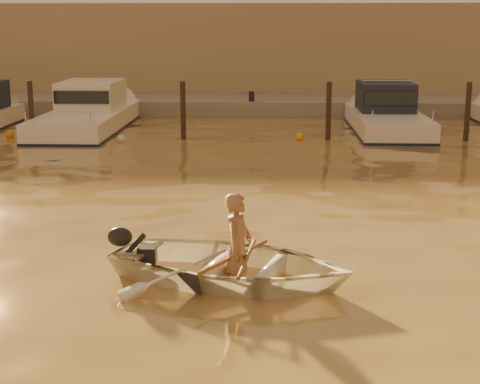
{
  "coord_description": "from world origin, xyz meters",
  "views": [
    {
      "loc": [
        2.82,
        -11.36,
        4.02
      ],
      "look_at": [
        2.24,
        2.59,
        0.75
      ],
      "focal_mm": 55.0,
      "sensor_mm": 36.0,
      "label": 1
    }
  ],
  "objects_px": {
    "person": "(238,248)",
    "moored_boat_2": "(87,113)",
    "moored_boat_4": "(387,114)",
    "waterfront_building": "(217,53)",
    "dinghy": "(232,265)"
  },
  "relations": [
    {
      "from": "dinghy",
      "to": "person",
      "type": "relative_size",
      "value": 2.22
    },
    {
      "from": "moored_boat_2",
      "to": "waterfront_building",
      "type": "xyz_separation_m",
      "value": [
        4.1,
        11.0,
        1.77
      ]
    },
    {
      "from": "waterfront_building",
      "to": "person",
      "type": "bearing_deg",
      "value": -85.14
    },
    {
      "from": "moored_boat_2",
      "to": "person",
      "type": "bearing_deg",
      "value": -68.62
    },
    {
      "from": "dinghy",
      "to": "moored_boat_4",
      "type": "bearing_deg",
      "value": 0.31
    },
    {
      "from": "person",
      "to": "moored_boat_4",
      "type": "distance_m",
      "value": 17.12
    },
    {
      "from": "person",
      "to": "moored_boat_2",
      "type": "distance_m",
      "value": 17.65
    },
    {
      "from": "dinghy",
      "to": "moored_boat_2",
      "type": "height_order",
      "value": "moored_boat_2"
    },
    {
      "from": "dinghy",
      "to": "waterfront_building",
      "type": "distance_m",
      "value": 27.58
    },
    {
      "from": "person",
      "to": "waterfront_building",
      "type": "xyz_separation_m",
      "value": [
        -2.33,
        27.43,
        1.83
      ]
    },
    {
      "from": "moored_boat_4",
      "to": "dinghy",
      "type": "bearing_deg",
      "value": -106.64
    },
    {
      "from": "moored_boat_2",
      "to": "dinghy",
      "type": "bearing_deg",
      "value": -68.87
    },
    {
      "from": "moored_boat_2",
      "to": "moored_boat_4",
      "type": "height_order",
      "value": "same"
    },
    {
      "from": "dinghy",
      "to": "moored_boat_4",
      "type": "distance_m",
      "value": 17.13
    },
    {
      "from": "moored_boat_2",
      "to": "moored_boat_4",
      "type": "distance_m",
      "value": 11.24
    }
  ]
}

